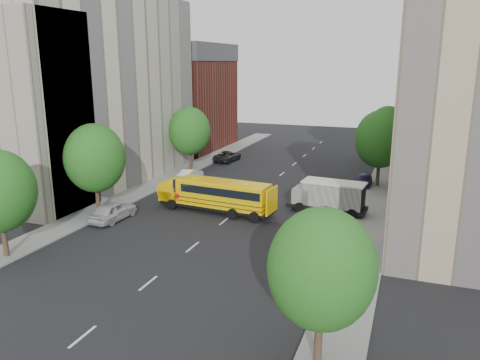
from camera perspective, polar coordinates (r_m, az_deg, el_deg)
The scene contains 22 objects.
ground at distance 40.79m, azimuth -0.86°, elevation -4.17°, with size 120.00×120.00×0.00m, color black.
sidewalk_left at distance 50.05m, azimuth -11.11°, elevation -0.89°, with size 3.00×80.00×0.12m, color slate.
sidewalk_right at distance 43.09m, azimuth 16.08°, elevation -3.65°, with size 3.00×80.00×0.12m, color slate.
lane_markings at distance 49.85m, azimuth 3.31°, elevation -0.76°, with size 0.15×64.00×0.01m, color silver.
building_left_cream at distance 52.98m, azimuth -17.18°, elevation 10.49°, with size 10.00×26.00×20.00m, color beige.
building_left_redbrick at distance 71.93m, azimuth -6.23°, elevation 9.04°, with size 10.00×15.00×13.00m, color maroon.
building_left_near at distance 45.22m, azimuth -25.14°, elevation 7.34°, with size 10.00×7.00×17.00m, color beige.
building_right_far at distance 56.33m, azimuth 24.68°, elevation 9.00°, with size 10.00×22.00×18.00m, color beige.
building_right_sidewall at distance 45.40m, azimuth 25.56°, elevation 7.96°, with size 10.10×0.30×18.00m, color brown.
street_tree_1 at distance 41.47m, azimuth -17.30°, elevation 2.56°, with size 5.12×5.12×7.90m.
street_tree_2 at distance 56.57m, azimuth -6.16°, elevation 5.96°, with size 4.99×4.99×7.71m.
street_tree_3 at distance 20.16m, azimuth 9.92°, elevation -10.65°, with size 4.61×4.61×7.11m.
street_tree_4 at distance 50.76m, azimuth 16.75°, elevation 4.78°, with size 5.25×5.25×8.10m.
street_tree_5 at distance 62.67m, azimuth 17.53°, elevation 6.07°, with size 4.86×4.86×7.51m.
school_bus at distance 41.05m, azimuth -3.04°, elevation -1.69°, with size 10.55×3.36×2.93m.
safari_truck at distance 41.45m, azimuth 10.74°, elevation -1.95°, with size 6.85×3.03×2.85m.
parked_car_0 at distance 40.45m, azimuth -15.22°, elevation -3.65°, with size 1.90×4.72×1.61m, color silver.
parked_car_1 at distance 52.59m, azimuth -6.08°, elevation 0.68°, with size 1.35×3.87×1.27m, color white.
parked_car_2 at distance 62.32m, azimuth -1.54°, elevation 2.94°, with size 2.30×4.98×1.38m, color black.
parked_car_3 at distance 28.20m, azimuth 7.75°, elevation -11.53°, with size 1.89×4.66×1.35m, color maroon.
parked_car_4 at distance 51.45m, azimuth 14.83°, elevation 0.01°, with size 1.56×3.89×1.33m, color #363359.
parked_car_5 at distance 66.55m, azimuth 15.54°, elevation 3.14°, with size 1.47×4.20×1.39m, color gray.
Camera 1 is at (14.09, -36.06, 12.85)m, focal length 35.00 mm.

